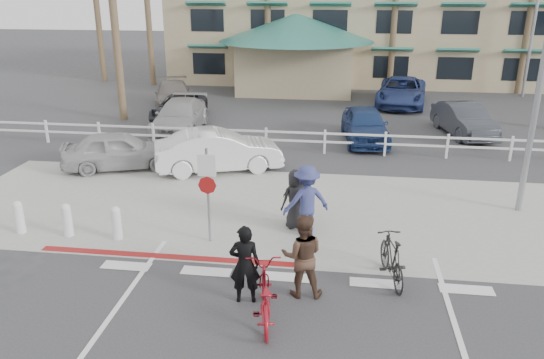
# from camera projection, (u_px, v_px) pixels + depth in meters

# --- Properties ---
(ground) EXTENTS (140.00, 140.00, 0.00)m
(ground) POSITION_uv_depth(u_px,v_px,m) (287.00, 292.00, 11.85)
(ground) COLOR #333335
(bike_path) EXTENTS (12.00, 16.00, 0.01)m
(bike_path) POSITION_uv_depth(u_px,v_px,m) (275.00, 348.00, 9.99)
(bike_path) COLOR #333335
(bike_path) RESTS_ON ground
(sidewalk_plaza) EXTENTS (22.00, 7.00, 0.01)m
(sidewalk_plaza) POSITION_uv_depth(u_px,v_px,m) (303.00, 211.00, 16.03)
(sidewalk_plaza) COLOR gray
(sidewalk_plaza) RESTS_ON ground
(cross_street) EXTENTS (40.00, 5.00, 0.01)m
(cross_street) POSITION_uv_depth(u_px,v_px,m) (311.00, 169.00, 19.76)
(cross_street) COLOR #333335
(cross_street) RESTS_ON ground
(parking_lot) EXTENTS (50.00, 16.00, 0.01)m
(parking_lot) POSITION_uv_depth(u_px,v_px,m) (323.00, 112.00, 28.59)
(parking_lot) COLOR #333335
(parking_lot) RESTS_ON ground
(curb_red) EXTENTS (7.00, 0.25, 0.02)m
(curb_red) POSITION_uv_depth(u_px,v_px,m) (173.00, 257.00, 13.34)
(curb_red) COLOR maroon
(curb_red) RESTS_ON ground
(rail_fence) EXTENTS (29.40, 0.16, 1.00)m
(rail_fence) POSITION_uv_depth(u_px,v_px,m) (327.00, 142.00, 21.38)
(rail_fence) COLOR silver
(rail_fence) RESTS_ON ground
(sign_post) EXTENTS (0.50, 0.10, 2.90)m
(sign_post) POSITION_uv_depth(u_px,v_px,m) (208.00, 191.00, 13.69)
(sign_post) COLOR gray
(sign_post) RESTS_ON ground
(bollard_0) EXTENTS (0.26, 0.26, 0.95)m
(bollard_0) POSITION_uv_depth(u_px,v_px,m) (116.00, 223.00, 14.15)
(bollard_0) COLOR silver
(bollard_0) RESTS_ON ground
(bollard_1) EXTENTS (0.26, 0.26, 0.95)m
(bollard_1) POSITION_uv_depth(u_px,v_px,m) (67.00, 220.00, 14.33)
(bollard_1) COLOR silver
(bollard_1) RESTS_ON ground
(bollard_2) EXTENTS (0.26, 0.26, 0.95)m
(bollard_2) POSITION_uv_depth(u_px,v_px,m) (19.00, 217.00, 14.50)
(bollard_2) COLOR silver
(bollard_2) RESTS_ON ground
(streetlight_0) EXTENTS (0.60, 2.00, 9.00)m
(streetlight_0) POSITION_uv_depth(u_px,v_px,m) (544.00, 60.00, 14.60)
(streetlight_0) COLOR gray
(streetlight_0) RESTS_ON ground
(streetlight_1) EXTENTS (0.60, 2.00, 9.50)m
(streetlight_1) POSITION_uv_depth(u_px,v_px,m) (535.00, 16.00, 31.03)
(streetlight_1) COLOR gray
(streetlight_1) RESTS_ON ground
(bike_red) EXTENTS (1.11, 2.23, 1.12)m
(bike_red) POSITION_uv_depth(u_px,v_px,m) (264.00, 295.00, 10.70)
(bike_red) COLOR maroon
(bike_red) RESTS_ON ground
(rider_red) EXTENTS (0.71, 0.53, 1.79)m
(rider_red) POSITION_uv_depth(u_px,v_px,m) (245.00, 264.00, 11.19)
(rider_red) COLOR black
(rider_red) RESTS_ON ground
(bike_black) EXTENTS (0.88, 1.95, 1.13)m
(bike_black) POSITION_uv_depth(u_px,v_px,m) (392.00, 259.00, 12.11)
(bike_black) COLOR black
(bike_black) RESTS_ON ground
(rider_black) EXTENTS (0.99, 0.80, 1.91)m
(rider_black) POSITION_uv_depth(u_px,v_px,m) (302.00, 256.00, 11.43)
(rider_black) COLOR #452F22
(rider_black) RESTS_ON ground
(pedestrian_a) EXTENTS (1.48, 1.21, 1.99)m
(pedestrian_a) POSITION_uv_depth(u_px,v_px,m) (306.00, 201.00, 14.24)
(pedestrian_a) COLOR navy
(pedestrian_a) RESTS_ON ground
(pedestrian_child) EXTENTS (0.86, 0.63, 1.35)m
(pedestrian_child) POSITION_uv_depth(u_px,v_px,m) (295.00, 198.00, 15.25)
(pedestrian_child) COLOR black
(pedestrian_child) RESTS_ON ground
(pedestrian_b) EXTENTS (0.99, 0.90, 1.71)m
(pedestrian_b) POSITION_uv_depth(u_px,v_px,m) (296.00, 199.00, 14.72)
(pedestrian_b) COLOR black
(pedestrian_b) RESTS_ON ground
(car_white_sedan) EXTENTS (4.88, 3.11, 1.52)m
(car_white_sedan) POSITION_uv_depth(u_px,v_px,m) (219.00, 151.00, 19.37)
(car_white_sedan) COLOR silver
(car_white_sedan) RESTS_ON ground
(car_red_compact) EXTENTS (4.46, 2.98, 1.41)m
(car_red_compact) POSITION_uv_depth(u_px,v_px,m) (120.00, 150.00, 19.62)
(car_red_compact) COLOR #A4A5A5
(car_red_compact) RESTS_ON ground
(lot_car_0) EXTENTS (2.10, 4.49, 1.24)m
(lot_car_0) POSITION_uv_depth(u_px,v_px,m) (179.00, 108.00, 26.82)
(lot_car_0) COLOR black
(lot_car_0) RESTS_ON ground
(lot_car_1) EXTENTS (2.33, 5.08, 1.44)m
(lot_car_1) POSITION_uv_depth(u_px,v_px,m) (180.00, 116.00, 24.61)
(lot_car_1) COLOR #989898
(lot_car_1) RESTS_ON ground
(lot_car_2) EXTENTS (2.25, 4.59, 1.51)m
(lot_car_2) POSITION_uv_depth(u_px,v_px,m) (365.00, 125.00, 22.99)
(lot_car_2) COLOR navy
(lot_car_2) RESTS_ON ground
(lot_car_3) EXTENTS (2.45, 4.61, 1.44)m
(lot_car_3) POSITION_uv_depth(u_px,v_px,m) (464.00, 120.00, 24.00)
(lot_car_3) COLOR #2E3138
(lot_car_3) RESTS_ON ground
(lot_car_4) EXTENTS (3.42, 5.27, 1.42)m
(lot_car_4) POSITION_uv_depth(u_px,v_px,m) (173.00, 95.00, 29.48)
(lot_car_4) COLOR #665F5A
(lot_car_4) RESTS_ON ground
(lot_car_5) EXTENTS (3.37, 5.92, 1.56)m
(lot_car_5) POSITION_uv_depth(u_px,v_px,m) (401.00, 92.00, 30.08)
(lot_car_5) COLOR navy
(lot_car_5) RESTS_ON ground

